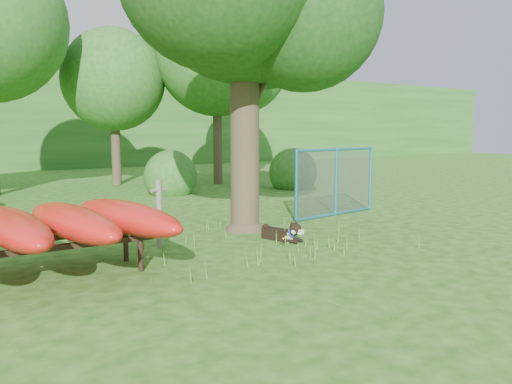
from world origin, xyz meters
TOP-DOWN VIEW (x-y plane):
  - ground at (0.00, 0.00)m, footprint 80.00×80.00m
  - wooden_post at (-1.45, 1.96)m, footprint 0.34×0.18m
  - kayak_rack at (-3.63, 1.05)m, footprint 3.42×3.15m
  - husky_dog at (0.79, 1.09)m, footprint 0.44×1.03m
  - fence_section at (3.65, 2.67)m, footprint 2.93×0.42m
  - wildflower_clump at (0.43, 0.58)m, footprint 0.10×0.09m
  - bg_tree_c at (1.50, 13.00)m, footprint 4.00×4.00m
  - bg_tree_d at (5.00, 11.00)m, footprint 4.80×4.80m
  - bg_tree_e at (8.00, 14.00)m, footprint 4.60×4.60m
  - shrub_right at (6.50, 8.00)m, footprint 1.80×1.80m
  - shrub_mid at (2.00, 9.00)m, footprint 1.80×1.80m
  - wooded_hillside at (0.00, 28.00)m, footprint 80.00×12.00m

SIDE VIEW (x-z plane):
  - ground at x=0.00m, z-range 0.00..0.00m
  - shrub_right at x=6.50m, z-range -0.90..0.90m
  - shrub_mid at x=2.00m, z-range -0.90..0.90m
  - husky_dog at x=0.79m, z-range -0.07..0.39m
  - wildflower_clump at x=0.43m, z-range 0.07..0.29m
  - wooden_post at x=-1.45m, z-range 0.04..1.30m
  - kayak_rack at x=-3.63m, z-range 0.28..1.33m
  - fence_section at x=3.65m, z-range -0.57..2.30m
  - wooded_hillside at x=0.00m, z-range 0.00..6.00m
  - bg_tree_c at x=1.50m, z-range 1.05..7.17m
  - bg_tree_d at x=5.00m, z-range 1.33..8.83m
  - bg_tree_e at x=8.00m, z-range 1.46..9.01m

